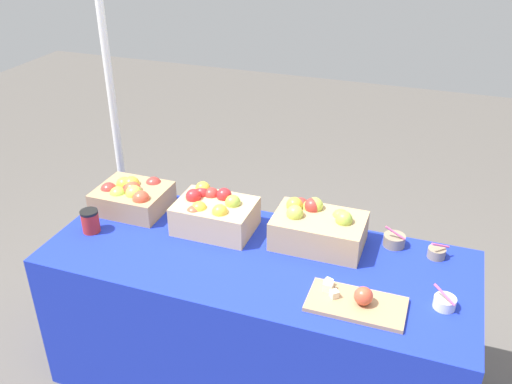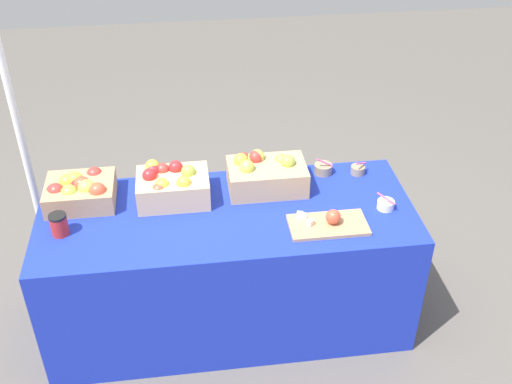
# 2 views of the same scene
# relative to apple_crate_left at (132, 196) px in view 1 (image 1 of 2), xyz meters

# --- Properties ---
(ground_plane) EXTENTS (10.00, 10.00, 0.00)m
(ground_plane) POSITION_rel_apple_crate_left_xyz_m (0.73, -0.18, -0.81)
(ground_plane) COLOR #56514C
(table) EXTENTS (1.90, 0.76, 0.74)m
(table) POSITION_rel_apple_crate_left_xyz_m (0.73, -0.18, -0.44)
(table) COLOR #192DB7
(table) RESTS_ON ground_plane
(apple_crate_left) EXTENTS (0.34, 0.29, 0.16)m
(apple_crate_left) POSITION_rel_apple_crate_left_xyz_m (0.00, 0.00, 0.00)
(apple_crate_left) COLOR tan
(apple_crate_left) RESTS_ON table
(apple_crate_middle) EXTENTS (0.36, 0.26, 0.19)m
(apple_crate_middle) POSITION_rel_apple_crate_left_xyz_m (0.46, -0.03, 0.01)
(apple_crate_middle) COLOR tan
(apple_crate_middle) RESTS_ON table
(apple_crate_right) EXTENTS (0.41, 0.27, 0.19)m
(apple_crate_right) POSITION_rel_apple_crate_left_xyz_m (0.96, 0.02, 0.01)
(apple_crate_right) COLOR tan
(apple_crate_right) RESTS_ON table
(cutting_board_front) EXTENTS (0.38, 0.20, 0.09)m
(cutting_board_front) POSITION_rel_apple_crate_left_xyz_m (1.21, -0.36, -0.05)
(cutting_board_front) COLOR tan
(cutting_board_front) RESTS_ON table
(sample_bowl_near) EXTENTS (0.10, 0.10, 0.11)m
(sample_bowl_near) POSITION_rel_apple_crate_left_xyz_m (1.29, 0.11, -0.05)
(sample_bowl_near) COLOR gray
(sample_bowl_near) RESTS_ON table
(sample_bowl_mid) EXTENTS (0.09, 0.09, 0.10)m
(sample_bowl_mid) POSITION_rel_apple_crate_left_xyz_m (1.48, 0.08, -0.05)
(sample_bowl_mid) COLOR gray
(sample_bowl_mid) RESTS_ON table
(sample_bowl_far) EXTENTS (0.10, 0.09, 0.10)m
(sample_bowl_far) POSITION_rel_apple_crate_left_xyz_m (1.53, -0.25, -0.05)
(sample_bowl_far) COLOR silver
(sample_bowl_far) RESTS_ON table
(coffee_cup) EXTENTS (0.08, 0.08, 0.11)m
(coffee_cup) POSITION_rel_apple_crate_left_xyz_m (-0.07, -0.25, -0.02)
(coffee_cup) COLOR red
(coffee_cup) RESTS_ON table
(tent_pole) EXTENTS (0.04, 0.04, 2.12)m
(tent_pole) POSITION_rel_apple_crate_left_xyz_m (-0.35, 0.44, 0.25)
(tent_pole) COLOR white
(tent_pole) RESTS_ON ground_plane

